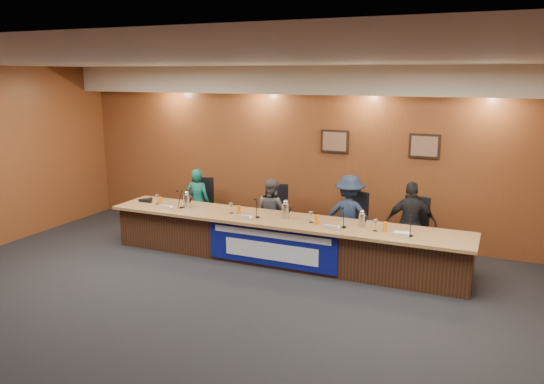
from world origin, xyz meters
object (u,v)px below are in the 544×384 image
(office_chair_a, at_px, (201,209))
(office_chair_b, at_px, (274,218))
(panelist_c, at_px, (349,216))
(banner, at_px, (271,247))
(carafe_mid, at_px, (286,211))
(panelist_b, at_px, (272,212))
(dais_body, at_px, (281,241))
(carafe_left, at_px, (187,201))
(panelist_d, at_px, (411,223))
(office_chair_d, at_px, (411,234))
(carafe_right, at_px, (362,220))
(panelist_a, at_px, (198,202))
(office_chair_c, at_px, (350,227))
(speakerphone, at_px, (147,200))

(office_chair_a, relative_size, office_chair_b, 1.00)
(panelist_c, bearing_deg, office_chair_b, -9.32)
(banner, relative_size, carafe_mid, 8.95)
(panelist_b, height_order, panelist_c, panelist_c)
(dais_body, xyz_separation_m, carafe_left, (-1.78, -0.05, 0.52))
(dais_body, bearing_deg, office_chair_b, 120.81)
(office_chair_b, bearing_deg, panelist_d, -11.32)
(dais_body, relative_size, office_chair_d, 12.50)
(panelist_d, height_order, carafe_right, panelist_d)
(panelist_a, xyz_separation_m, office_chair_c, (2.99, 0.10, -0.17))
(banner, xyz_separation_m, panelist_a, (-2.05, 1.15, 0.27))
(office_chair_c, relative_size, speakerphone, 1.50)
(panelist_d, distance_m, carafe_mid, 2.04)
(office_chair_c, height_order, speakerphone, speakerphone)
(panelist_b, bearing_deg, carafe_right, -178.25)
(panelist_b, bearing_deg, office_chair_c, -152.77)
(panelist_b, xyz_separation_m, panelist_c, (1.44, 0.00, 0.08))
(office_chair_c, bearing_deg, office_chair_a, -164.27)
(carafe_left, bearing_deg, panelist_c, 16.11)
(banner, height_order, office_chair_a, banner)
(carafe_right, bearing_deg, panelist_c, 119.36)
(panelist_b, relative_size, office_chair_d, 2.57)
(panelist_d, bearing_deg, speakerphone, -3.12)
(carafe_left, bearing_deg, carafe_right, 1.10)
(panelist_c, distance_m, office_chair_a, 3.00)
(panelist_b, relative_size, speakerphone, 3.86)
(panelist_a, bearing_deg, office_chair_b, 177.62)
(office_chair_a, bearing_deg, banner, -48.56)
(panelist_a, height_order, carafe_right, panelist_a)
(panelist_b, height_order, carafe_left, panelist_b)
(dais_body, xyz_separation_m, speakerphone, (-2.70, 0.03, 0.43))
(panelist_a, relative_size, speakerphone, 4.07)
(panelist_b, xyz_separation_m, speakerphone, (-2.20, -0.70, 0.16))
(office_chair_d, bearing_deg, carafe_right, -116.65)
(panelist_a, relative_size, panelist_d, 0.94)
(panelist_b, relative_size, office_chair_b, 2.57)
(dais_body, xyz_separation_m, office_chair_a, (-2.05, 0.83, 0.13))
(panelist_a, distance_m, office_chair_d, 4.03)
(panelist_c, height_order, panelist_d, panelist_c)
(panelist_a, xyz_separation_m, panelist_c, (2.99, 0.00, 0.05))
(office_chair_b, xyz_separation_m, carafe_left, (-1.29, -0.89, 0.39))
(office_chair_a, xyz_separation_m, carafe_right, (3.40, -0.83, 0.38))
(panelist_c, height_order, office_chair_b, panelist_c)
(panelist_a, height_order, carafe_mid, panelist_a)
(banner, distance_m, office_chair_b, 1.35)
(dais_body, xyz_separation_m, panelist_d, (1.98, 0.73, 0.34))
(speakerphone, bearing_deg, panelist_b, 17.64)
(office_chair_a, height_order, speakerphone, speakerphone)
(panelist_b, height_order, panelist_d, panelist_d)
(office_chair_c, bearing_deg, office_chair_b, -164.27)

